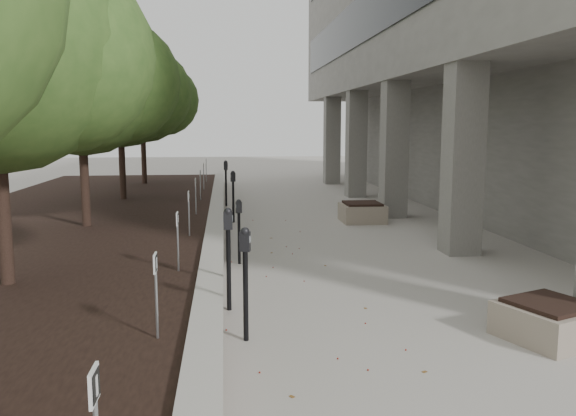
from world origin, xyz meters
TOP-DOWN VIEW (x-y plane):
  - ground at (0.00, 0.00)m, footprint 90.00×90.00m
  - retaining_wall at (-1.82, 9.00)m, footprint 0.39×26.00m
  - planting_bed at (-5.50, 9.00)m, footprint 7.00×26.00m
  - crabapple_tree_3 at (-4.80, 8.00)m, footprint 4.60×4.00m
  - crabapple_tree_4 at (-4.80, 13.00)m, footprint 4.60×4.00m
  - crabapple_tree_5 at (-4.80, 18.00)m, footprint 4.60×4.00m
  - parking_sign_2 at (-2.35, 0.50)m, footprint 0.04×0.22m
  - parking_sign_3 at (-2.35, 3.50)m, footprint 0.04×0.22m
  - parking_sign_4 at (-2.35, 6.50)m, footprint 0.04×0.22m
  - parking_sign_5 at (-2.35, 9.50)m, footprint 0.04×0.22m
  - parking_sign_6 at (-2.35, 12.50)m, footprint 0.04×0.22m
  - parking_sign_7 at (-2.35, 15.50)m, footprint 0.04×0.22m
  - parking_sign_8 at (-2.35, 18.50)m, footprint 0.04×0.22m
  - parking_meter_1 at (-1.35, 1.37)m, footprint 0.17×0.14m
  - parking_meter_2 at (-1.55, 2.63)m, footprint 0.15×0.11m
  - parking_meter_3 at (-1.32, 5.52)m, footprint 0.15×0.12m
  - parking_meter_4 at (-1.36, 10.50)m, footprint 0.17×0.14m
  - parking_meter_5 at (-1.55, 13.89)m, footprint 0.15×0.11m
  - planter_front at (2.52, 1.00)m, footprint 1.39×1.39m
  - planter_back at (2.29, 10.23)m, footprint 1.19×1.19m
  - berry_scatter at (-0.10, 5.00)m, footprint 3.30×14.10m

SIDE VIEW (x-z plane):
  - ground at x=0.00m, z-range 0.00..0.00m
  - berry_scatter at x=-0.10m, z-range 0.00..0.02m
  - planting_bed at x=-5.50m, z-range 0.00..0.40m
  - planter_front at x=2.52m, z-range 0.00..0.50m
  - retaining_wall at x=-1.82m, z-range 0.00..0.50m
  - planter_back at x=2.29m, z-range 0.00..0.55m
  - parking_meter_3 at x=-1.32m, z-range 0.00..1.29m
  - parking_meter_4 at x=-1.36m, z-range 0.00..1.47m
  - parking_meter_1 at x=-1.35m, z-range 0.00..1.47m
  - parking_meter_2 at x=-1.55m, z-range 0.00..1.54m
  - parking_meter_5 at x=-1.55m, z-range 0.00..1.55m
  - parking_sign_2 at x=-2.35m, z-range 0.40..1.36m
  - parking_sign_3 at x=-2.35m, z-range 0.40..1.36m
  - parking_sign_4 at x=-2.35m, z-range 0.40..1.36m
  - parking_sign_5 at x=-2.35m, z-range 0.40..1.36m
  - parking_sign_6 at x=-2.35m, z-range 0.40..1.36m
  - parking_sign_7 at x=-2.35m, z-range 0.40..1.36m
  - parking_sign_8 at x=-2.35m, z-range 0.40..1.36m
  - crabapple_tree_3 at x=-4.80m, z-range 0.40..5.84m
  - crabapple_tree_4 at x=-4.80m, z-range 0.40..5.84m
  - crabapple_tree_5 at x=-4.80m, z-range 0.40..5.84m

